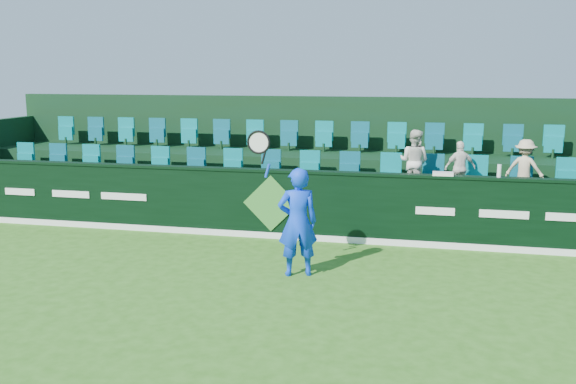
% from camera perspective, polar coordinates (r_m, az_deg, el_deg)
% --- Properties ---
extents(ground, '(60.00, 60.00, 0.00)m').
position_cam_1_polar(ground, '(9.01, -7.78, -10.30)').
color(ground, '#2C6317').
rests_on(ground, ground).
extents(sponsor_hoarding, '(16.00, 0.25, 1.35)m').
position_cam_1_polar(sponsor_hoarding, '(12.50, -1.40, -1.04)').
color(sponsor_hoarding, black).
rests_on(sponsor_hoarding, ground).
extents(stand_tier_front, '(16.00, 2.00, 0.80)m').
position_cam_1_polar(stand_tier_front, '(13.60, -0.26, -1.25)').
color(stand_tier_front, black).
rests_on(stand_tier_front, ground).
extents(stand_tier_back, '(16.00, 1.80, 1.30)m').
position_cam_1_polar(stand_tier_back, '(15.38, 1.35, 1.09)').
color(stand_tier_back, black).
rests_on(stand_tier_back, ground).
extents(stand_rear, '(16.00, 4.10, 2.60)m').
position_cam_1_polar(stand_rear, '(15.73, 1.68, 3.39)').
color(stand_rear, black).
rests_on(stand_rear, ground).
extents(seat_row_front, '(13.50, 0.50, 0.60)m').
position_cam_1_polar(seat_row_front, '(13.86, 0.11, 1.91)').
color(seat_row_front, '#06777C').
rests_on(seat_row_front, stand_tier_front).
extents(seat_row_back, '(13.50, 0.50, 0.60)m').
position_cam_1_polar(seat_row_back, '(15.54, 1.58, 4.72)').
color(seat_row_back, '#06777C').
rests_on(seat_row_back, stand_tier_back).
extents(tennis_player, '(1.20, 0.61, 2.36)m').
position_cam_1_polar(tennis_player, '(10.13, 0.81, -2.60)').
color(tennis_player, '#0E3FF0').
rests_on(tennis_player, ground).
extents(spectator_left, '(0.75, 0.67, 1.27)m').
position_cam_1_polar(spectator_left, '(13.10, 11.14, 2.69)').
color(spectator_left, silver).
rests_on(spectator_left, stand_tier_front).
extents(spectator_middle, '(0.68, 0.46, 1.06)m').
position_cam_1_polar(spectator_middle, '(13.12, 15.04, 2.08)').
color(spectator_middle, white).
rests_on(spectator_middle, stand_tier_front).
extents(spectator_right, '(0.83, 0.64, 1.13)m').
position_cam_1_polar(spectator_right, '(13.22, 20.30, 1.98)').
color(spectator_right, '#C5B48B').
rests_on(spectator_right, stand_tier_front).
extents(towel, '(0.37, 0.24, 0.06)m').
position_cam_1_polar(towel, '(12.00, 13.61, 1.59)').
color(towel, white).
rests_on(towel, sponsor_hoarding).
extents(drinks_bottle, '(0.07, 0.07, 0.23)m').
position_cam_1_polar(drinks_bottle, '(12.04, 18.26, 1.80)').
color(drinks_bottle, white).
rests_on(drinks_bottle, sponsor_hoarding).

